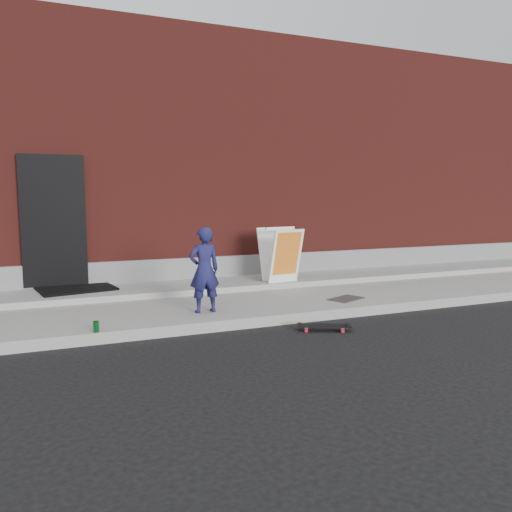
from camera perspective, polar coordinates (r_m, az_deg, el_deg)
name	(u,v)px	position (r m, az deg, el deg)	size (l,w,h in m)	color
ground	(259,328)	(7.04, 0.40, -8.18)	(80.00, 80.00, 0.00)	black
sidewalk	(225,301)	(8.39, -3.54, -5.19)	(20.00, 3.00, 0.15)	gray
apron	(209,285)	(9.20, -5.34, -3.33)	(20.00, 1.20, 0.10)	gray
building	(158,170)	(13.54, -11.17, 9.61)	(20.00, 8.10, 5.00)	#5C1E19
child	(204,270)	(7.21, -5.94, -1.59)	(0.45, 0.30, 1.24)	#1A1A4B
skateboard	(324,326)	(6.91, 7.79, -7.96)	(0.72, 0.46, 0.08)	red
pizza_sign	(281,254)	(9.21, 2.82, 0.20)	(0.68, 0.78, 1.01)	white
soda_can	(96,327)	(6.54, -17.81, -7.70)	(0.08, 0.08, 0.14)	#1B8932
doormat	(76,288)	(9.02, -19.88, -3.49)	(1.19, 0.96, 0.03)	black
utility_plate	(346,299)	(8.30, 10.29, -4.84)	(0.57, 0.36, 0.02)	#535458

